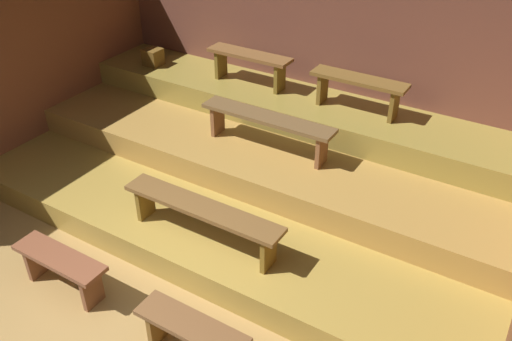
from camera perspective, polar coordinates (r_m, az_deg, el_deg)
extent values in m
cube|color=#A07A42|center=(6.15, -2.94, -5.89)|extent=(6.74, 4.98, 0.08)
cube|color=brown|center=(7.14, 6.50, 11.02)|extent=(6.74, 0.06, 2.34)
cube|color=brown|center=(7.45, -22.97, 9.55)|extent=(0.06, 4.98, 2.34)
cube|color=#A48438|center=(6.37, -0.43, -2.12)|extent=(5.94, 3.16, 0.30)
cube|color=#AA7F3A|center=(6.63, 2.20, 2.48)|extent=(5.94, 2.00, 0.30)
cube|color=olive|center=(6.89, 4.44, 6.54)|extent=(5.94, 0.95, 0.30)
cube|color=brown|center=(5.41, -20.09, -8.64)|extent=(1.00, 0.28, 0.04)
cube|color=brown|center=(5.80, -22.16, -8.75)|extent=(0.05, 0.23, 0.38)
cube|color=brown|center=(5.31, -16.95, -11.91)|extent=(0.05, 0.23, 0.38)
cube|color=brown|center=(4.56, -6.84, -15.97)|extent=(1.00, 0.28, 0.04)
cube|color=brown|center=(4.89, -10.33, -15.69)|extent=(0.05, 0.23, 0.38)
cube|color=brown|center=(5.21, -5.75, -3.93)|extent=(1.73, 0.28, 0.04)
cube|color=brown|center=(5.74, -11.63, -3.21)|extent=(0.05, 0.23, 0.38)
cube|color=brown|center=(5.02, 1.32, -8.54)|extent=(0.05, 0.23, 0.38)
cube|color=brown|center=(6.12, 1.20, 5.60)|extent=(1.63, 0.28, 0.04)
cube|color=brown|center=(6.55, -4.08, 5.42)|extent=(0.05, 0.23, 0.38)
cube|color=brown|center=(5.94, 6.94, 2.15)|extent=(0.05, 0.23, 0.38)
cube|color=brown|center=(7.05, -0.71, 12.12)|extent=(1.14, 0.28, 0.04)
cube|color=brown|center=(7.36, -3.73, 11.23)|extent=(0.05, 0.23, 0.38)
cube|color=brown|center=(6.92, 2.52, 9.79)|extent=(0.05, 0.23, 0.38)
cube|color=brown|center=(6.43, 10.84, 9.43)|extent=(1.14, 0.28, 0.04)
cube|color=brown|center=(6.67, 7.04, 8.67)|extent=(0.05, 0.23, 0.38)
cube|color=brown|center=(6.39, 14.39, 6.73)|extent=(0.05, 0.23, 0.38)
cube|color=brown|center=(7.89, -10.81, 11.69)|extent=(0.23, 0.23, 0.23)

